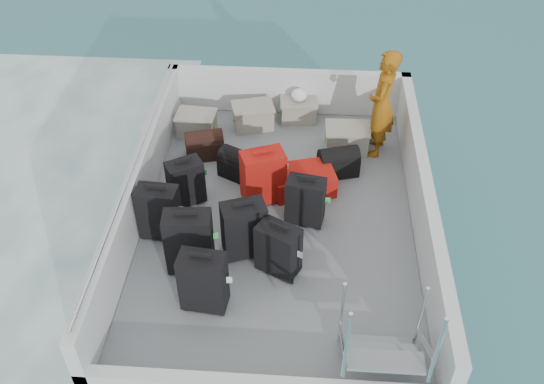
{
  "coord_description": "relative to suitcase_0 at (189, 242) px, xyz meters",
  "views": [
    {
      "loc": [
        0.29,
        -5.51,
        5.84
      ],
      "look_at": [
        -0.08,
        0.04,
        1.0
      ],
      "focal_mm": 40.0,
      "sensor_mm": 36.0,
      "label": 1
    }
  ],
  "objects": [
    {
      "name": "duffel_1",
      "position": [
        0.36,
        1.68,
        -0.24
      ],
      "size": [
        0.59,
        0.5,
        0.32
      ],
      "primitive_type": null,
      "rotation": [
        0.0,
        0.0,
        -0.49
      ],
      "color": "black",
      "rests_on": "deck"
    },
    {
      "name": "suitcase_2",
      "position": [
        -0.24,
        1.11,
        -0.09
      ],
      "size": [
        0.51,
        0.45,
        0.63
      ],
      "primitive_type": "cube",
      "rotation": [
        0.0,
        0.0,
        0.53
      ],
      "color": "black",
      "rests_on": "deck"
    },
    {
      "name": "white_bag",
      "position": [
        1.11,
        3.09,
        0.0
      ],
      "size": [
        0.24,
        0.24,
        0.18
      ],
      "primitive_type": "ellipsoid",
      "color": "white",
      "rests_on": "crate_2"
    },
    {
      "name": "suitcase_7",
      "position": [
        1.27,
        0.85,
        -0.08
      ],
      "size": [
        0.5,
        0.34,
        0.64
      ],
      "primitive_type": "cube",
      "rotation": [
        0.0,
        0.0,
        -0.18
      ],
      "color": "black",
      "rests_on": "deck"
    },
    {
      "name": "ferry_hull",
      "position": [
        0.94,
        0.89,
        -0.72
      ],
      "size": [
        3.6,
        5.0,
        0.6
      ],
      "primitive_type": "cube",
      "color": "silver",
      "rests_on": "ground"
    },
    {
      "name": "suitcase_5",
      "position": [
        0.72,
        1.23,
        -0.03
      ],
      "size": [
        0.61,
        0.49,
        0.73
      ],
      "primitive_type": "cube",
      "rotation": [
        0.0,
        0.0,
        0.37
      ],
      "color": "#AC100D",
      "rests_on": "deck"
    },
    {
      "name": "deck",
      "position": [
        0.94,
        0.89,
        -0.41
      ],
      "size": [
        3.3,
        4.7,
        0.02
      ],
      "primitive_type": "cube",
      "color": "gray",
      "rests_on": "ferry_hull"
    },
    {
      "name": "crate_3",
      "position": [
        1.82,
        2.37,
        -0.23
      ],
      "size": [
        0.58,
        0.41,
        0.35
      ],
      "primitive_type": "cube",
      "rotation": [
        0.0,
        0.0,
        0.02
      ],
      "color": "gray",
      "rests_on": "deck"
    },
    {
      "name": "suitcase_6",
      "position": [
        0.99,
        0.02,
        -0.07
      ],
      "size": [
        0.55,
        0.47,
        0.65
      ],
      "primitive_type": "cube",
      "rotation": [
        0.0,
        0.0,
        -0.49
      ],
      "color": "black",
      "rests_on": "deck"
    },
    {
      "name": "duffel_2",
      "position": [
        1.69,
        1.82,
        -0.24
      ],
      "size": [
        0.59,
        0.44,
        0.32
      ],
      "primitive_type": null,
      "rotation": [
        0.0,
        0.0,
        0.28
      ],
      "color": "black",
      "rests_on": "deck"
    },
    {
      "name": "passenger",
      "position": [
        2.24,
        2.37,
        0.38
      ],
      "size": [
        0.49,
        0.65,
        1.56
      ],
      "primitive_type": "imported",
      "rotation": [
        0.0,
        0.0,
        -1.81
      ],
      "color": "orange",
      "rests_on": "deck"
    },
    {
      "name": "suitcase_3",
      "position": [
        0.24,
        -0.53,
        -0.03
      ],
      "size": [
        0.51,
        0.33,
        0.73
      ],
      "primitive_type": "cube",
      "rotation": [
        0.0,
        0.0,
        -0.11
      ],
      "color": "black",
      "rests_on": "deck"
    },
    {
      "name": "duffel_0",
      "position": [
        -0.16,
        2.08,
        -0.24
      ],
      "size": [
        0.58,
        0.43,
        0.32
      ],
      "primitive_type": null,
      "rotation": [
        0.0,
        0.0,
        0.27
      ],
      "color": "black",
      "rests_on": "deck"
    },
    {
      "name": "suitcase_8",
      "position": [
        1.23,
        1.45,
        -0.25
      ],
      "size": [
        0.89,
        0.7,
        0.31
      ],
      "primitive_type": "cube",
      "rotation": [
        0.0,
        0.0,
        1.84
      ],
      "color": "#AC100D",
      "rests_on": "deck"
    },
    {
      "name": "crate_0",
      "position": [
        -0.36,
        2.62,
        -0.24
      ],
      "size": [
        0.56,
        0.41,
        0.32
      ],
      "primitive_type": "cube",
      "rotation": [
        0.0,
        0.0,
        -0.09
      ],
      "color": "gray",
      "rests_on": "deck"
    },
    {
      "name": "crate_2",
      "position": [
        1.11,
        3.09,
        -0.24
      ],
      "size": [
        0.54,
        0.4,
        0.31
      ],
      "primitive_type": "cube",
      "rotation": [
        0.0,
        0.0,
        0.08
      ],
      "color": "gray",
      "rests_on": "deck"
    },
    {
      "name": "crate_1",
      "position": [
        0.44,
        2.85,
        -0.23
      ],
      "size": [
        0.64,
        0.52,
        0.34
      ],
      "primitive_type": "cube",
      "rotation": [
        0.0,
        0.0,
        0.27
      ],
      "color": "gray",
      "rests_on": "deck"
    },
    {
      "name": "deck_fittings",
      "position": [
        1.29,
        0.57,
        -0.03
      ],
      "size": [
        3.6,
        5.0,
        0.9
      ],
      "color": "silver",
      "rests_on": "deck"
    },
    {
      "name": "suitcase_4",
      "position": [
        0.58,
        0.27,
        -0.04
      ],
      "size": [
        0.56,
        0.44,
        0.73
      ],
      "primitive_type": "cube",
      "rotation": [
        0.0,
        0.0,
        0.33
      ],
      "color": "black",
      "rests_on": "deck"
    },
    {
      "name": "suitcase_0",
      "position": [
        0.0,
        0.0,
        0.0
      ],
      "size": [
        0.54,
        0.34,
        0.8
      ],
      "primitive_type": "cube",
      "rotation": [
        0.0,
        0.0,
        0.08
      ],
      "color": "black",
      "rests_on": "deck"
    },
    {
      "name": "suitcase_1",
      "position": [
        -0.45,
        0.5,
        -0.04
      ],
      "size": [
        0.5,
        0.31,
        0.71
      ],
      "primitive_type": "cube",
      "rotation": [
        0.0,
        0.0,
        -0.07
      ],
      "color": "black",
      "rests_on": "deck"
    },
    {
      "name": "yellow_bag",
      "position": [
        2.11,
        2.67,
        -0.29
      ],
      "size": [
        0.28,
        0.26,
        0.22
      ],
      "primitive_type": "ellipsoid",
      "color": "#CECB16",
      "rests_on": "deck"
    },
    {
      "name": "ground",
      "position": [
        0.94,
        0.89,
        -1.02
      ],
      "size": [
        160.0,
        160.0,
        0.0
      ],
      "primitive_type": "plane",
      "color": "#1A4B5C",
      "rests_on": "ground"
    }
  ]
}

